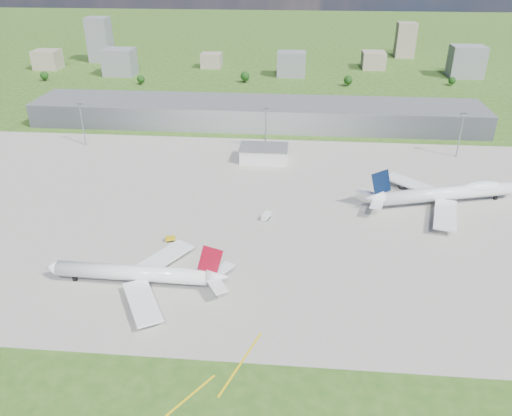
# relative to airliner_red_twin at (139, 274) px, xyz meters

# --- Properties ---
(ground) EXTENTS (1400.00, 1400.00, 0.00)m
(ground) POSITION_rel_airliner_red_twin_xyz_m (25.51, 170.75, -4.89)
(ground) COLOR #2B5219
(ground) RESTS_ON ground
(apron) EXTENTS (360.00, 190.00, 0.08)m
(apron) POSITION_rel_airliner_red_twin_xyz_m (35.51, 60.75, -4.85)
(apron) COLOR #9A968C
(apron) RESTS_ON ground
(terminal) EXTENTS (300.00, 42.00, 15.00)m
(terminal) POSITION_rel_airliner_red_twin_xyz_m (25.51, 185.75, 2.61)
(terminal) COLOR gray
(terminal) RESTS_ON ground
(ops_building) EXTENTS (26.00, 16.00, 8.00)m
(ops_building) POSITION_rel_airliner_red_twin_xyz_m (35.51, 120.75, -0.89)
(ops_building) COLOR silver
(ops_building) RESTS_ON ground
(mast_west) EXTENTS (3.50, 2.00, 25.90)m
(mast_west) POSITION_rel_airliner_red_twin_xyz_m (-74.49, 135.75, 12.81)
(mast_west) COLOR gray
(mast_west) RESTS_ON ground
(mast_center) EXTENTS (3.50, 2.00, 25.90)m
(mast_center) POSITION_rel_airliner_red_twin_xyz_m (35.51, 135.75, 12.81)
(mast_center) COLOR gray
(mast_center) RESTS_ON ground
(mast_east) EXTENTS (3.50, 2.00, 25.90)m
(mast_east) POSITION_rel_airliner_red_twin_xyz_m (145.51, 135.75, 12.81)
(mast_east) COLOR gray
(mast_east) RESTS_ON ground
(airliner_red_twin) EXTENTS (66.85, 52.21, 18.37)m
(airliner_red_twin) POSITION_rel_airliner_red_twin_xyz_m (0.00, 0.00, 0.00)
(airliner_red_twin) COLOR white
(airliner_red_twin) RESTS_ON ground
(airliner_blue_quad) EXTENTS (76.53, 58.88, 20.33)m
(airliner_blue_quad) POSITION_rel_airliner_red_twin_xyz_m (124.78, 74.61, 0.75)
(airliner_blue_quad) COLOR white
(airliner_blue_quad) RESTS_ON ground
(tug_yellow) EXTENTS (4.49, 3.54, 1.93)m
(tug_yellow) POSITION_rel_airliner_red_twin_xyz_m (3.65, 30.54, -3.90)
(tug_yellow) COLOR gold
(tug_yellow) RESTS_ON ground
(van_white_near) EXTENTS (4.31, 6.24, 2.87)m
(van_white_near) POSITION_rel_airliner_red_twin_xyz_m (41.62, 52.54, -3.45)
(van_white_near) COLOR white
(van_white_near) RESTS_ON ground
(van_white_far) EXTENTS (5.37, 4.75, 2.55)m
(van_white_far) POSITION_rel_airliner_red_twin_xyz_m (119.84, 66.13, -3.61)
(van_white_far) COLOR silver
(van_white_far) RESTS_ON ground
(bldg_far_w) EXTENTS (24.00, 20.00, 18.00)m
(bldg_far_w) POSITION_rel_airliner_red_twin_xyz_m (-194.49, 340.75, 4.11)
(bldg_far_w) COLOR gray
(bldg_far_w) RESTS_ON ground
(bldg_w) EXTENTS (28.00, 22.00, 24.00)m
(bldg_w) POSITION_rel_airliner_red_twin_xyz_m (-114.49, 320.75, 7.11)
(bldg_w) COLOR slate
(bldg_w) RESTS_ON ground
(bldg_cw) EXTENTS (20.00, 18.00, 14.00)m
(bldg_cw) POSITION_rel_airliner_red_twin_xyz_m (-34.49, 360.75, 2.11)
(bldg_cw) COLOR gray
(bldg_cw) RESTS_ON ground
(bldg_c) EXTENTS (26.00, 20.00, 22.00)m
(bldg_c) POSITION_rel_airliner_red_twin_xyz_m (45.51, 330.75, 6.11)
(bldg_c) COLOR slate
(bldg_c) RESTS_ON ground
(bldg_ce) EXTENTS (22.00, 24.00, 16.00)m
(bldg_ce) POSITION_rel_airliner_red_twin_xyz_m (125.51, 370.75, 3.11)
(bldg_ce) COLOR gray
(bldg_ce) RESTS_ON ground
(bldg_e) EXTENTS (30.00, 22.00, 28.00)m
(bldg_e) POSITION_rel_airliner_red_twin_xyz_m (205.51, 340.75, 9.11)
(bldg_e) COLOR slate
(bldg_e) RESTS_ON ground
(bldg_tall_w) EXTENTS (22.00, 20.00, 44.00)m
(bldg_tall_w) POSITION_rel_airliner_red_twin_xyz_m (-154.49, 380.75, 17.11)
(bldg_tall_w) COLOR slate
(bldg_tall_w) RESTS_ON ground
(bldg_tall_e) EXTENTS (20.00, 18.00, 36.00)m
(bldg_tall_e) POSITION_rel_airliner_red_twin_xyz_m (165.51, 430.75, 13.11)
(bldg_tall_e) COLOR gray
(bldg_tall_e) RESTS_ON ground
(tree_far_w) EXTENTS (7.20, 7.20, 8.80)m
(tree_far_w) POSITION_rel_airliner_red_twin_xyz_m (-174.49, 290.75, 0.29)
(tree_far_w) COLOR #382314
(tree_far_w) RESTS_ON ground
(tree_w) EXTENTS (6.75, 6.75, 8.25)m
(tree_w) POSITION_rel_airliner_red_twin_xyz_m (-84.49, 285.75, -0.03)
(tree_w) COLOR #382314
(tree_w) RESTS_ON ground
(tree_c) EXTENTS (8.10, 8.10, 9.90)m
(tree_c) POSITION_rel_airliner_red_twin_xyz_m (5.51, 300.75, 0.94)
(tree_c) COLOR #382314
(tree_c) RESTS_ON ground
(tree_e) EXTENTS (7.65, 7.65, 9.35)m
(tree_e) POSITION_rel_airliner_red_twin_xyz_m (95.51, 295.75, 0.62)
(tree_e) COLOR #382314
(tree_e) RESTS_ON ground
(tree_far_e) EXTENTS (6.30, 6.30, 7.70)m
(tree_far_e) POSITION_rel_airliner_red_twin_xyz_m (185.51, 305.75, -0.36)
(tree_far_e) COLOR #382314
(tree_far_e) RESTS_ON ground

